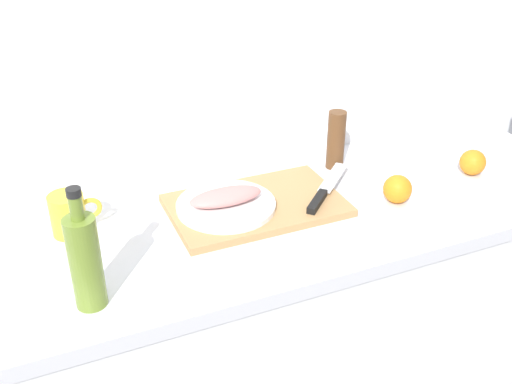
# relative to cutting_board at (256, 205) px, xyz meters

# --- Properties ---
(back_wall) EXTENTS (3.20, 0.05, 2.50)m
(back_wall) POSITION_rel_cutting_board_xyz_m (-0.02, 0.29, 0.34)
(back_wall) COLOR white
(back_wall) RESTS_ON ground_plane
(kitchen_counter) EXTENTS (2.00, 0.60, 0.90)m
(kitchen_counter) POSITION_rel_cutting_board_xyz_m (-0.02, -0.04, -0.46)
(kitchen_counter) COLOR white
(kitchen_counter) RESTS_ON ground_plane
(cutting_board) EXTENTS (0.45, 0.28, 0.02)m
(cutting_board) POSITION_rel_cutting_board_xyz_m (0.00, 0.00, 0.00)
(cutting_board) COLOR tan
(cutting_board) RESTS_ON kitchen_counter
(white_plate) EXTENTS (0.25, 0.25, 0.01)m
(white_plate) POSITION_rel_cutting_board_xyz_m (-0.08, 0.00, 0.02)
(white_plate) COLOR white
(white_plate) RESTS_ON cutting_board
(fish_fillet) EXTENTS (0.19, 0.08, 0.04)m
(fish_fillet) POSITION_rel_cutting_board_xyz_m (-0.08, 0.00, 0.04)
(fish_fillet) COLOR tan
(fish_fillet) RESTS_ON white_plate
(chef_knife) EXTENTS (0.23, 0.22, 0.02)m
(chef_knife) POSITION_rel_cutting_board_xyz_m (0.18, -0.04, 0.02)
(chef_knife) COLOR silver
(chef_knife) RESTS_ON cutting_board
(olive_oil_bottle) EXTENTS (0.06, 0.06, 0.27)m
(olive_oil_bottle) POSITION_rel_cutting_board_xyz_m (-0.46, -0.22, 0.10)
(olive_oil_bottle) COLOR olive
(olive_oil_bottle) RESTS_ON kitchen_counter
(coffee_mug_0) EXTENTS (0.12, 0.08, 0.10)m
(coffee_mug_0) POSITION_rel_cutting_board_xyz_m (-0.46, 0.07, 0.04)
(coffee_mug_0) COLOR yellow
(coffee_mug_0) RESTS_ON kitchen_counter
(orange_0) EXTENTS (0.07, 0.07, 0.07)m
(orange_0) POSITION_rel_cutting_board_xyz_m (0.65, -0.06, 0.03)
(orange_0) COLOR orange
(orange_0) RESTS_ON kitchen_counter
(orange_2) EXTENTS (0.08, 0.08, 0.08)m
(orange_2) POSITION_rel_cutting_board_xyz_m (0.36, -0.11, 0.03)
(orange_2) COLOR orange
(orange_2) RESTS_ON kitchen_counter
(pepper_mill) EXTENTS (0.05, 0.05, 0.17)m
(pepper_mill) POSITION_rel_cutting_board_xyz_m (0.31, 0.13, 0.08)
(pepper_mill) COLOR brown
(pepper_mill) RESTS_ON kitchen_counter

